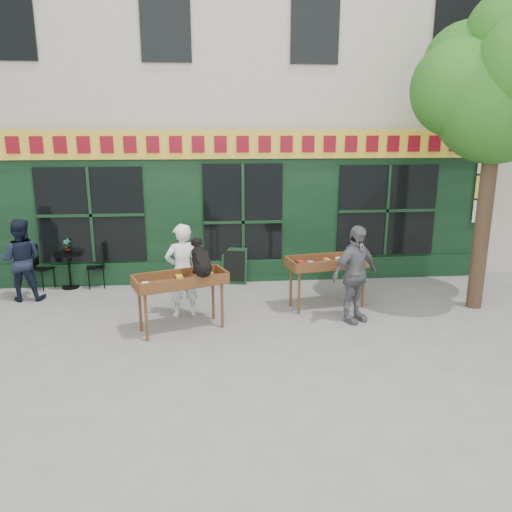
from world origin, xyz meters
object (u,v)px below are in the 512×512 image
Objects in this scene: bistro_table at (69,263)px; man_left at (21,260)px; book_cart_right at (328,265)px; book_cart_center at (180,283)px; man_right at (355,274)px; dog at (201,256)px; woman at (182,271)px.

man_left reaches higher than bistro_table.
bistro_table is at bearing 151.73° from book_cart_right.
man_right is (3.00, 0.10, 0.04)m from book_cart_center.
book_cart_center reaches higher than bistro_table.
bistro_table is 0.46× the size of man_left.
bistro_table is at bearing -138.49° from man_left.
dog is 0.35× the size of woman.
bistro_table is at bearing -56.53° from woman.
book_cart_right is 0.97× the size of man_left.
bistro_table is at bearing 114.99° from book_cart_center.
woman reaches higher than man_left.
book_cart_center is 2.13× the size of bistro_table.
man_right is 6.43m from man_left.
book_cart_center is 2.70× the size of dog.
dog is 0.37× the size of man_left.
book_cart_right is (2.35, 0.90, -0.47)m from dog.
dog reaches higher than book_cart_center.
man_left is (-3.55, 1.88, -0.47)m from dog.
woman is 0.99× the size of man_right.
dog is 0.79× the size of bistro_table.
dog is at bearing 149.42° from man_left.
man_right is at bearing -16.59° from dog.
book_cart_right is at bearing 164.41° from woman.
man_right reaches higher than book_cart_center.
woman is 3.13m from bistro_table.
book_cart_center is at bearing 151.36° from man_right.
woman is at bearing 96.66° from dog.
man_right is 2.27× the size of bistro_table.
dog is at bearing 152.70° from man_right.
book_cart_center is 0.59m from dog.
man_left is at bearing 133.85° from man_right.
book_cart_center is 0.99× the size of man_left.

